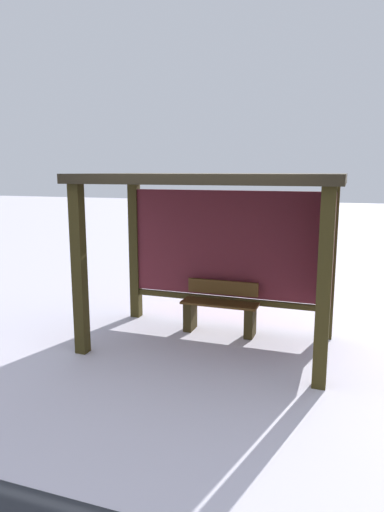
# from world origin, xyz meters

# --- Properties ---
(ground_plane) EXTENTS (60.00, 60.00, 0.00)m
(ground_plane) POSITION_xyz_m (0.00, 0.00, 0.00)
(ground_plane) COLOR white
(bus_shelter) EXTENTS (3.20, 1.84, 2.24)m
(bus_shelter) POSITION_xyz_m (0.11, 0.23, 1.70)
(bus_shelter) COLOR #352D13
(bus_shelter) RESTS_ON ground
(bench_left_inside) EXTENTS (1.08, 0.34, 0.73)m
(bench_left_inside) POSITION_xyz_m (0.00, 0.50, 0.34)
(bench_left_inside) COLOR #533616
(bench_left_inside) RESTS_ON ground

